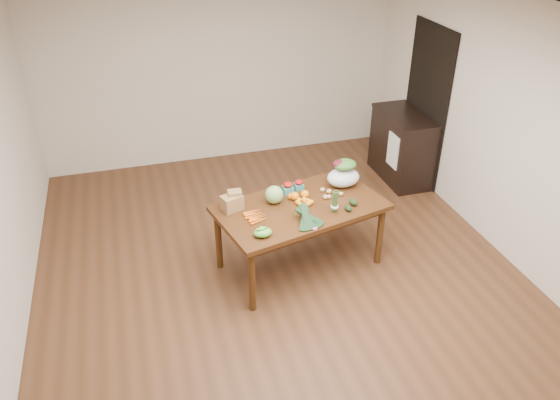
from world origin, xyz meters
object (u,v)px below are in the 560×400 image
object	(u,v)px
dining_table	(300,236)
asparagus_bundle	(335,201)
paper_bag	(232,201)
cabinet	(402,147)
salad_bag	(343,174)
mandarin_cluster	(305,201)
cabbage	(274,195)
kale_bunch	(310,218)

from	to	relation	value
dining_table	asparagus_bundle	size ratio (longest dim) A/B	6.77
paper_bag	cabinet	bearing A→B (deg)	27.60
asparagus_bundle	salad_bag	world-z (taller)	salad_bag
mandarin_cluster	salad_bag	size ratio (longest dim) A/B	0.50
dining_table	cabbage	size ratio (longest dim) A/B	8.98
cabinet	asparagus_bundle	size ratio (longest dim) A/B	4.08
kale_bunch	asparagus_bundle	size ratio (longest dim) A/B	1.60
dining_table	cabinet	xyz separation A→B (m)	(1.96, 1.51, 0.10)
kale_bunch	paper_bag	bearing A→B (deg)	130.38
paper_bag	kale_bunch	bearing A→B (deg)	-36.50
dining_table	cabbage	world-z (taller)	cabbage
dining_table	cabinet	size ratio (longest dim) A/B	1.66
salad_bag	dining_table	bearing A→B (deg)	-155.07
salad_bag	cabbage	bearing A→B (deg)	-170.68
dining_table	paper_bag	xyz separation A→B (m)	(-0.68, 0.12, 0.47)
cabinet	paper_bag	distance (m)	3.01
dining_table	mandarin_cluster	world-z (taller)	mandarin_cluster
paper_bag	mandarin_cluster	world-z (taller)	paper_bag
salad_bag	mandarin_cluster	bearing A→B (deg)	-153.03
mandarin_cluster	kale_bunch	xyz separation A→B (m)	(-0.07, -0.36, 0.04)
mandarin_cluster	salad_bag	distance (m)	0.60
kale_bunch	salad_bag	size ratio (longest dim) A/B	1.11
paper_bag	asparagus_bundle	bearing A→B (deg)	-19.17
dining_table	asparagus_bundle	world-z (taller)	asparagus_bundle
cabbage	kale_bunch	world-z (taller)	cabbage
cabinet	kale_bunch	world-z (taller)	cabinet
cabbage	paper_bag	bearing A→B (deg)	-178.69
mandarin_cluster	dining_table	bearing A→B (deg)	177.00
paper_bag	mandarin_cluster	bearing A→B (deg)	-9.74
paper_bag	kale_bunch	distance (m)	0.82
dining_table	asparagus_bundle	distance (m)	0.62
dining_table	kale_bunch	xyz separation A→B (m)	(-0.03, -0.36, 0.45)
cabbage	mandarin_cluster	distance (m)	0.32
cabinet	paper_bag	bearing A→B (deg)	-152.40
paper_bag	salad_bag	xyz separation A→B (m)	(1.26, 0.14, 0.04)
asparagus_bundle	salad_bag	xyz separation A→B (m)	(0.29, 0.48, 0.01)
cabbage	asparagus_bundle	xyz separation A→B (m)	(0.53, -0.35, 0.03)
dining_table	salad_bag	world-z (taller)	salad_bag
paper_bag	mandarin_cluster	size ratio (longest dim) A/B	1.50
cabinet	mandarin_cluster	size ratio (longest dim) A/B	5.67
mandarin_cluster	asparagus_bundle	bearing A→B (deg)	-41.25
dining_table	kale_bunch	world-z (taller)	kale_bunch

